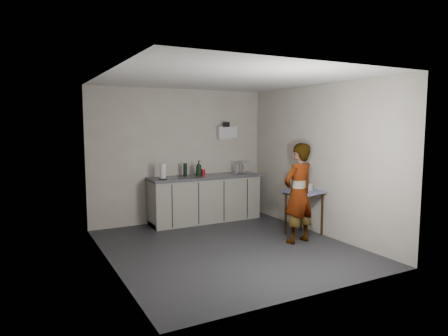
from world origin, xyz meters
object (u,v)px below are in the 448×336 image
side_table (304,197)px  dark_bottle (185,170)px  paper_towel (163,172)px  dish_rack (239,170)px  bakery_box (302,185)px  soda_can (203,173)px  kitchen_counter (205,200)px  soap_bottle (199,168)px  standing_man (298,193)px

side_table → dark_bottle: (-1.49, 1.77, 0.36)m
paper_towel → dish_rack: 1.70m
bakery_box → side_table: bearing=-114.9°
side_table → dark_bottle: size_ratio=2.98×
soda_can → bakery_box: bakery_box is taller
dark_bottle → kitchen_counter: bearing=-11.0°
side_table → soap_bottle: 2.11m
side_table → soap_bottle: size_ratio=2.53×
soap_bottle → soda_can: soap_bottle is taller
kitchen_counter → side_table: kitchen_counter is taller
standing_man → soap_bottle: size_ratio=5.28×
standing_man → paper_towel: 2.52m
soap_bottle → standing_man: bearing=-65.8°
kitchen_counter → side_table: 2.03m
kitchen_counter → soap_bottle: size_ratio=7.30×
dish_rack → paper_towel: bearing=-176.2°
kitchen_counter → side_table: (1.10, -1.69, 0.25)m
dark_bottle → paper_towel: (-0.51, -0.16, 0.01)m
dark_bottle → paper_towel: 0.53m
dark_bottle → dish_rack: 1.19m
dark_bottle → standing_man: bearing=-61.5°
soap_bottle → dark_bottle: 0.26m
side_table → bakery_box: (-0.00, 0.07, 0.18)m
bakery_box → soap_bottle: bearing=100.9°
dark_bottle → dish_rack: bearing=-2.2°
side_table → standing_man: standing_man is taller
standing_man → paper_towel: (-1.63, 1.91, 0.24)m
soap_bottle → soda_can: 0.12m
paper_towel → dish_rack: size_ratio=0.82×
soda_can → dish_rack: dish_rack is taller
kitchen_counter → standing_man: standing_man is taller
dish_rack → bakery_box: bearing=-79.9°
soda_can → paper_towel: bearing=-177.4°
standing_man → bakery_box: size_ratio=4.31×
soap_bottle → dark_bottle: (-0.24, 0.11, -0.02)m
side_table → bakery_box: bakery_box is taller
kitchen_counter → paper_towel: paper_towel is taller
bakery_box → kitchen_counter: bearing=97.0°
soda_can → bakery_box: 1.96m
soda_can → dark_bottle: bearing=160.1°
dark_bottle → soda_can: bearing=-19.9°
kitchen_counter → soda_can: bearing=-141.4°
side_table → paper_towel: size_ratio=2.66×
kitchen_counter → standing_man: 2.16m
standing_man → bakery_box: standing_man is taller
kitchen_counter → bakery_box: bakery_box is taller
kitchen_counter → dark_bottle: bearing=169.0°
soda_can → standing_man: bearing=-67.9°
kitchen_counter → dark_bottle: dark_bottle is taller
dark_bottle → dish_rack: size_ratio=0.73×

